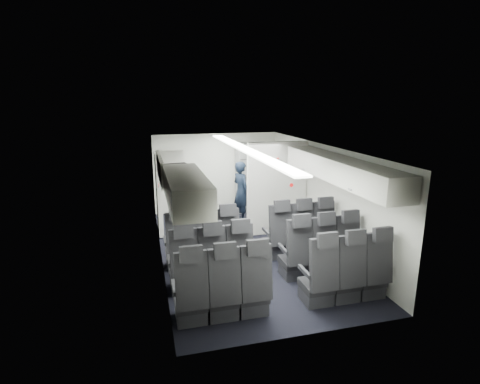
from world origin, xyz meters
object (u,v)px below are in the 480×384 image
boarding_door (159,193)px  carry_on_bag (176,171)px  seat_row_front (252,241)px  seat_row_rear (287,284)px  galley_unit (252,177)px  seat_row_mid (267,260)px  flight_attendant (241,192)px

boarding_door → carry_on_bag: (0.27, -1.77, 0.83)m
boarding_door → carry_on_bag: 1.97m
seat_row_front → seat_row_rear: (0.00, -1.80, 0.00)m
galley_unit → boarding_door: (-2.59, -1.17, 0.00)m
seat_row_front → boarding_door: size_ratio=1.79×
seat_row_front → galley_unit: bearing=73.7°
seat_row_front → seat_row_rear: 1.80m
seat_row_mid → galley_unit: 4.30m
seat_row_front → galley_unit: size_ratio=1.75×
seat_row_rear → galley_unit: size_ratio=1.75×
seat_row_mid → boarding_door: (-1.64, 2.99, 0.55)m
galley_unit → flight_attendant: size_ratio=1.22×
carry_on_bag → seat_row_rear: bearing=-69.5°
galley_unit → carry_on_bag: carry_on_bag is taller
seat_row_mid → boarding_door: size_ratio=1.79×
seat_row_rear → boarding_door: boarding_door is taller
seat_row_mid → galley_unit: size_ratio=1.75×
flight_attendant → carry_on_bag: carry_on_bag is taller
seat_row_rear → boarding_door: bearing=112.9°
seat_row_front → boarding_door: (-1.64, 2.09, 0.55)m
seat_row_mid → flight_attendant: size_ratio=2.13×
seat_row_mid → flight_attendant: 3.31m
boarding_door → seat_row_mid: bearing=-61.2°
galley_unit → boarding_door: 2.84m
boarding_door → carry_on_bag: bearing=-81.3°
seat_row_front → seat_row_mid: 0.90m
seat_row_front → carry_on_bag: bearing=167.0°
galley_unit → seat_row_rear: bearing=-100.6°
seat_row_front → flight_attendant: bearing=80.3°
seat_row_mid → flight_attendant: (0.41, 3.27, 0.38)m
seat_row_front → carry_on_bag: 1.97m
seat_row_rear → carry_on_bag: size_ratio=7.99×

